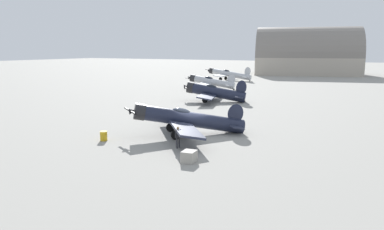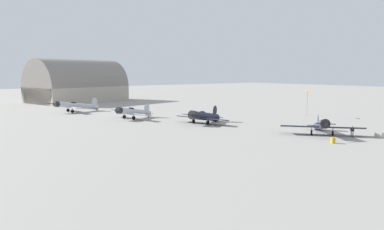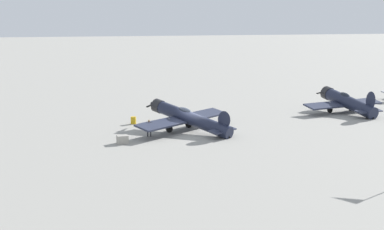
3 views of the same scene
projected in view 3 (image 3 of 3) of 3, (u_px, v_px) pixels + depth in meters
ground_plane at (192, 132)px, 60.65m from camera, size 400.00×400.00×0.00m
airplane_foreground at (188, 118)px, 60.73m from camera, size 10.14×10.91×3.14m
airplane_mid_apron at (346, 102)px, 71.31m from camera, size 9.85×10.82×3.36m
ground_crew_mechanic at (149, 126)px, 58.44m from camera, size 0.29×0.66×1.70m
equipment_crate at (122, 139)px, 55.58m from camera, size 0.99×1.12×0.79m
fuel_drum at (133, 120)px, 64.86m from camera, size 0.63×0.63×0.80m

